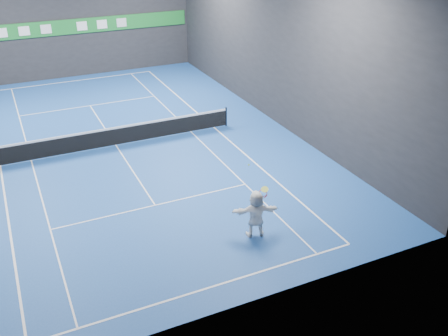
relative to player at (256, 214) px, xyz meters
name	(u,v)px	position (x,y,z in m)	size (l,w,h in m)	color
ground	(116,145)	(-2.70, 9.94, -0.92)	(26.00, 26.00, 0.00)	#1C4A9B
wall_back	(62,12)	(-2.70, 22.94, 3.58)	(18.00, 0.10, 9.00)	#252527
wall_front	(224,179)	(-2.70, -3.06, 3.58)	(18.00, 0.10, 9.00)	#252527
wall_right	(273,39)	(6.30, 9.94, 3.58)	(0.10, 26.00, 9.00)	#252527
baseline_near	(209,288)	(-2.70, -1.95, -0.91)	(10.98, 0.08, 0.01)	white
baseline_far	(74,81)	(-2.70, 21.83, -0.91)	(10.98, 0.08, 0.01)	white
sideline_doubles_left	(0,166)	(-8.19, 9.94, -0.91)	(0.08, 23.78, 0.01)	white
sideline_doubles_right	(214,128)	(2.79, 9.94, -0.91)	(0.08, 23.78, 0.01)	white
sideline_singles_left	(31,161)	(-6.81, 9.94, -0.91)	(0.06, 23.78, 0.01)	white
sideline_singles_right	(191,132)	(1.41, 9.94, -0.91)	(0.06, 23.78, 0.01)	white
service_line_near	(155,205)	(-2.70, 3.54, -0.91)	(8.23, 0.06, 0.01)	white
service_line_far	(90,106)	(-2.70, 16.34, -0.91)	(8.23, 0.06, 0.01)	white
center_service_line	(116,145)	(-2.70, 9.94, -0.91)	(0.06, 12.80, 0.01)	white
player	(256,214)	(0.00, 0.00, 0.00)	(1.70, 0.54, 1.83)	white
tennis_ball	(249,165)	(-0.23, 0.21, 1.94)	(0.06, 0.06, 0.06)	#C7F829
tennis_net	(115,136)	(-2.70, 9.94, -0.38)	(12.50, 0.10, 1.07)	black
sponsor_banner	(64,27)	(-2.70, 22.88, 2.58)	(17.64, 0.11, 1.00)	#1B7F2D
tennis_racket	(263,194)	(0.30, 0.05, 0.73)	(0.44, 0.39, 0.71)	red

